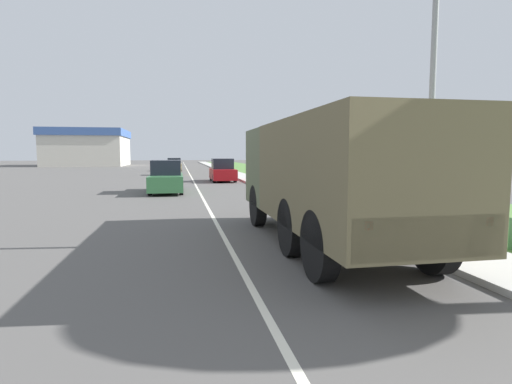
% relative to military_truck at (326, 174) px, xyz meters
% --- Properties ---
extents(ground_plane, '(180.00, 180.00, 0.00)m').
position_rel_military_truck_xyz_m(ground_plane, '(-2.21, 30.65, -1.65)').
color(ground_plane, '#565451').
extents(lane_centre_stripe, '(0.12, 120.00, 0.00)m').
position_rel_military_truck_xyz_m(lane_centre_stripe, '(-2.21, 30.65, -1.64)').
color(lane_centre_stripe, silver).
rests_on(lane_centre_stripe, ground).
extents(sidewalk_right, '(1.80, 120.00, 0.12)m').
position_rel_military_truck_xyz_m(sidewalk_right, '(2.29, 30.65, -1.59)').
color(sidewalk_right, beige).
rests_on(sidewalk_right, ground).
extents(grass_strip_right, '(7.00, 120.00, 0.02)m').
position_rel_military_truck_xyz_m(grass_strip_right, '(6.69, 30.65, -1.64)').
color(grass_strip_right, '#56843D').
rests_on(grass_strip_right, ground).
extents(military_truck, '(2.40, 7.81, 2.81)m').
position_rel_military_truck_xyz_m(military_truck, '(0.00, 0.00, 0.00)').
color(military_truck, '#545B3D').
rests_on(military_truck, ground).
extents(car_nearest_ahead, '(1.75, 4.67, 1.74)m').
position_rel_military_truck_xyz_m(car_nearest_ahead, '(-3.97, 13.49, -0.87)').
color(car_nearest_ahead, '#336B3D').
rests_on(car_nearest_ahead, ground).
extents(car_second_ahead, '(1.72, 4.08, 1.72)m').
position_rel_military_truck_xyz_m(car_second_ahead, '(-0.05, 21.44, -0.88)').
color(car_second_ahead, maroon).
rests_on(car_second_ahead, ground).
extents(car_third_ahead, '(1.84, 4.25, 1.38)m').
position_rel_military_truck_xyz_m(car_third_ahead, '(-4.00, 31.38, -1.02)').
color(car_third_ahead, tan).
rests_on(car_third_ahead, ground).
extents(car_fourth_ahead, '(1.75, 4.32, 1.57)m').
position_rel_military_truck_xyz_m(car_fourth_ahead, '(-3.83, 41.21, -0.94)').
color(car_fourth_ahead, tan).
rests_on(car_fourth_ahead, ground).
extents(lamp_post, '(1.69, 0.24, 7.45)m').
position_rel_military_truck_xyz_m(lamp_post, '(2.34, -0.07, 2.88)').
color(lamp_post, gray).
rests_on(lamp_post, sidewalk_right).
extents(building_distant, '(12.83, 14.12, 6.22)m').
position_rel_military_truck_xyz_m(building_distant, '(-18.65, 65.36, 1.50)').
color(building_distant, beige).
rests_on(building_distant, ground).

